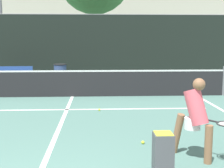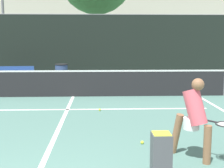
{
  "view_description": "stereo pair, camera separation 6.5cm",
  "coord_description": "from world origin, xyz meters",
  "px_view_note": "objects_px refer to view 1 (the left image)",
  "views": [
    {
      "loc": [
        0.89,
        -3.15,
        2.05
      ],
      "look_at": [
        1.26,
        4.42,
        0.95
      ],
      "focal_mm": 50.0,
      "sensor_mm": 36.0,
      "label": 1
    },
    {
      "loc": [
        0.95,
        -3.15,
        2.05
      ],
      "look_at": [
        1.26,
        4.42,
        0.95
      ],
      "focal_mm": 50.0,
      "sensor_mm": 36.0,
      "label": 2
    }
  ],
  "objects_px": {
    "player_practicing": "(195,116)",
    "courtside_bench": "(14,76)",
    "parked_car": "(101,63)",
    "ball_hopper": "(163,155)",
    "trash_bin": "(60,75)"
  },
  "relations": [
    {
      "from": "courtside_bench",
      "to": "trash_bin",
      "type": "relative_size",
      "value": 1.62
    },
    {
      "from": "parked_car",
      "to": "trash_bin",
      "type": "bearing_deg",
      "value": -111.49
    },
    {
      "from": "courtside_bench",
      "to": "parked_car",
      "type": "bearing_deg",
      "value": 46.75
    },
    {
      "from": "player_practicing",
      "to": "trash_bin",
      "type": "bearing_deg",
      "value": 161.02
    },
    {
      "from": "player_practicing",
      "to": "parked_car",
      "type": "relative_size",
      "value": 0.33
    },
    {
      "from": "trash_bin",
      "to": "parked_car",
      "type": "relative_size",
      "value": 0.23
    },
    {
      "from": "ball_hopper",
      "to": "courtside_bench",
      "type": "height_order",
      "value": "courtside_bench"
    },
    {
      "from": "player_practicing",
      "to": "trash_bin",
      "type": "relative_size",
      "value": 1.44
    },
    {
      "from": "ball_hopper",
      "to": "courtside_bench",
      "type": "distance_m",
      "value": 10.42
    },
    {
      "from": "ball_hopper",
      "to": "parked_car",
      "type": "height_order",
      "value": "parked_car"
    },
    {
      "from": "player_practicing",
      "to": "courtside_bench",
      "type": "xyz_separation_m",
      "value": [
        -5.27,
        8.6,
        -0.3
      ]
    },
    {
      "from": "ball_hopper",
      "to": "trash_bin",
      "type": "height_order",
      "value": "trash_bin"
    },
    {
      "from": "player_practicing",
      "to": "courtside_bench",
      "type": "distance_m",
      "value": 10.09
    },
    {
      "from": "courtside_bench",
      "to": "player_practicing",
      "type": "bearing_deg",
      "value": -60.72
    },
    {
      "from": "trash_bin",
      "to": "parked_car",
      "type": "distance_m",
      "value": 5.01
    }
  ]
}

